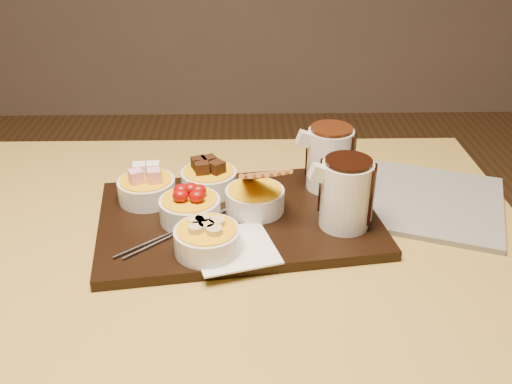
{
  "coord_description": "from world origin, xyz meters",
  "views": [
    {
      "loc": [
        0.13,
        -0.77,
        1.26
      ],
      "look_at": [
        0.14,
        0.05,
        0.81
      ],
      "focal_mm": 40.0,
      "sensor_mm": 36.0,
      "label": 1
    }
  ],
  "objects_px": {
    "dining_table": "(172,289)",
    "newspaper": "(409,198)",
    "pitcher_milk_chocolate": "(330,159)",
    "serving_board": "(238,219)",
    "pitcher_dark_chocolate": "(346,195)",
    "bowl_strawberries": "(190,210)"
  },
  "relations": [
    {
      "from": "dining_table",
      "to": "newspaper",
      "type": "height_order",
      "value": "newspaper"
    },
    {
      "from": "dining_table",
      "to": "pitcher_milk_chocolate",
      "type": "relative_size",
      "value": 10.84
    },
    {
      "from": "serving_board",
      "to": "newspaper",
      "type": "bearing_deg",
      "value": 4.78
    },
    {
      "from": "pitcher_dark_chocolate",
      "to": "serving_board",
      "type": "bearing_deg",
      "value": 160.02
    },
    {
      "from": "bowl_strawberries",
      "to": "pitcher_milk_chocolate",
      "type": "xyz_separation_m",
      "value": [
        0.24,
        0.11,
        0.04
      ]
    },
    {
      "from": "bowl_strawberries",
      "to": "pitcher_milk_chocolate",
      "type": "distance_m",
      "value": 0.27
    },
    {
      "from": "pitcher_dark_chocolate",
      "to": "pitcher_milk_chocolate",
      "type": "bearing_deg",
      "value": 85.6
    },
    {
      "from": "dining_table",
      "to": "pitcher_milk_chocolate",
      "type": "height_order",
      "value": "pitcher_milk_chocolate"
    },
    {
      "from": "bowl_strawberries",
      "to": "serving_board",
      "type": "bearing_deg",
      "value": 11.67
    },
    {
      "from": "serving_board",
      "to": "newspaper",
      "type": "relative_size",
      "value": 1.44
    },
    {
      "from": "dining_table",
      "to": "pitcher_dark_chocolate",
      "type": "bearing_deg",
      "value": 2.72
    },
    {
      "from": "dining_table",
      "to": "newspaper",
      "type": "distance_m",
      "value": 0.45
    },
    {
      "from": "serving_board",
      "to": "newspaper",
      "type": "xyz_separation_m",
      "value": [
        0.31,
        0.07,
        -0.0
      ]
    },
    {
      "from": "pitcher_dark_chocolate",
      "to": "newspaper",
      "type": "distance_m",
      "value": 0.19
    },
    {
      "from": "serving_board",
      "to": "bowl_strawberries",
      "type": "bearing_deg",
      "value": -176.42
    },
    {
      "from": "dining_table",
      "to": "serving_board",
      "type": "distance_m",
      "value": 0.17
    },
    {
      "from": "dining_table",
      "to": "serving_board",
      "type": "height_order",
      "value": "serving_board"
    },
    {
      "from": "bowl_strawberries",
      "to": "pitcher_dark_chocolate",
      "type": "bearing_deg",
      "value": -4.56
    },
    {
      "from": "dining_table",
      "to": "newspaper",
      "type": "bearing_deg",
      "value": 15.86
    },
    {
      "from": "newspaper",
      "to": "serving_board",
      "type": "bearing_deg",
      "value": -146.5
    },
    {
      "from": "dining_table",
      "to": "pitcher_dark_chocolate",
      "type": "height_order",
      "value": "pitcher_dark_chocolate"
    },
    {
      "from": "dining_table",
      "to": "pitcher_dark_chocolate",
      "type": "xyz_separation_m",
      "value": [
        0.29,
        0.01,
        0.17
      ]
    }
  ]
}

